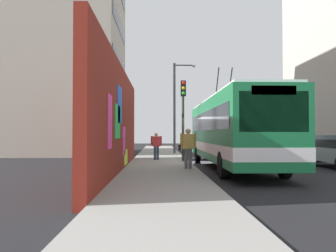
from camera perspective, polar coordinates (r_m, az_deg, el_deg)
The scene contains 11 objects.
ground_plane at distance 18.19m, azimuth 3.75°, elevation -6.52°, with size 80.00×80.00×0.00m, color black.
sidewalk_slab at distance 18.10m, azimuth -1.33°, elevation -6.31°, with size 48.00×3.20×0.15m, color gray.
graffiti_wall at distance 14.10m, azimuth -8.34°, elevation 1.00°, with size 13.94×0.32×4.43m.
building_far_left at distance 30.28m, azimuth -16.48°, elevation 14.67°, with size 10.05×8.48×19.93m.
city_bus at distance 16.54m, azimuth 10.58°, elevation -0.58°, with size 12.23×2.55×5.12m.
parked_car_navy at distance 22.91m, azimuth 20.70°, elevation -3.28°, with size 4.43×1.85×1.58m.
pedestrian_midblock at distance 19.41m, azimuth -1.99°, elevation -3.08°, with size 0.22×0.64×1.56m.
pedestrian_at_curb at distance 14.48m, azimuth 3.39°, elevation -3.22°, with size 0.23×0.76×1.72m.
traffic_light at distance 18.35m, azimuth 2.58°, elevation 3.23°, with size 0.49×0.28×4.41m.
street_lamp at distance 26.02m, azimuth 1.50°, elevation 4.14°, with size 0.44×1.73×6.97m.
curbside_puddle at distance 19.57m, azimuth 5.13°, elevation -6.14°, with size 2.06×2.06×0.00m, color black.
Camera 1 is at (-18.03, 1.72, 1.64)m, focal length 35.94 mm.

